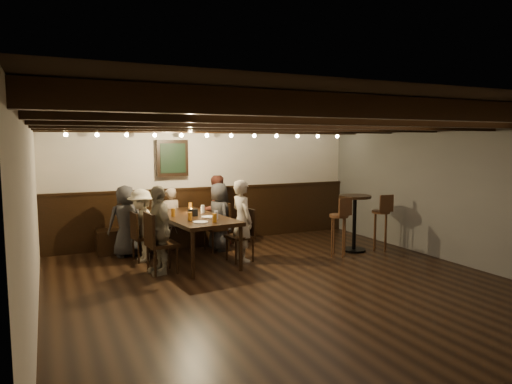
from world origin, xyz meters
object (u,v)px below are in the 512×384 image
person_bench_centre (170,218)px  bar_stool_right (381,229)px  bar_stool_left (339,234)px  chair_right_near (218,236)px  chair_left_near (144,246)px  chair_left_far (161,255)px  person_bench_left (126,221)px  chair_right_far (241,245)px  person_bench_right (216,210)px  person_right_far (242,221)px  dining_table (192,219)px  person_right_near (219,217)px  person_left_far (159,230)px  person_left_near (142,225)px  high_top_table (355,215)px

person_bench_centre → bar_stool_right: bearing=147.2°
bar_stool_left → chair_right_near: bearing=136.0°
chair_left_near → chair_left_far: bearing=-0.1°
chair_left_near → person_bench_centre: 0.99m
person_bench_left → chair_right_far: bearing=140.2°
person_bench_right → bar_stool_left: person_bench_right is taller
chair_left_near → bar_stool_right: bar_stool_right is taller
person_bench_left → bar_stool_left: person_bench_left is taller
chair_left_far → person_bench_centre: (0.56, 1.57, 0.30)m
person_bench_centre → person_right_far: size_ratio=0.85×
chair_left_far → bar_stool_right: size_ratio=0.90×
dining_table → person_right_far: bearing=-31.0°
chair_left_near → person_right_near: 1.52m
chair_left_near → person_left_far: person_left_far is taller
person_left_near → bar_stool_left: (3.30, -1.18, -0.23)m
dining_table → chair_right_near: bearing=32.0°
person_bench_centre → bar_stool_right: 4.05m
chair_left_far → chair_right_near: size_ratio=1.06×
dining_table → person_right_near: 0.88m
person_bench_left → high_top_table: size_ratio=1.21×
chair_left_far → person_bench_right: person_bench_right is taller
person_bench_centre → chair_left_far: bearing=64.3°
person_right_far → bar_stool_right: (2.71, -0.40, -0.31)m
person_bench_centre → bar_stool_right: size_ratio=1.11×
person_bench_centre → person_bench_right: (0.91, -0.05, 0.10)m
chair_left_far → bar_stool_left: bar_stool_left is taller
dining_table → person_bench_right: (0.80, 0.99, -0.03)m
dining_table → person_bench_centre: person_bench_centre is taller
chair_right_far → person_left_far: (-1.46, -0.16, 0.42)m
person_left_far → person_right_near: (1.39, 1.06, -0.05)m
chair_right_far → person_bench_left: (-1.75, 1.17, 0.37)m
chair_right_far → person_left_near: size_ratio=0.72×
chair_right_far → person_right_far: person_right_far is taller
person_bench_left → person_right_far: bearing=140.7°
bar_stool_left → chair_left_near: bearing=152.2°
chair_right_far → person_left_far: bearing=90.0°
person_bench_centre → person_right_near: (0.81, -0.52, 0.05)m
person_left_far → person_right_far: size_ratio=0.99×
person_bench_left → person_right_near: size_ratio=1.00×
person_right_near → bar_stool_left: (1.81, -1.34, -0.25)m
chair_right_far → person_bench_centre: 1.69m
chair_left_near → chair_right_near: (1.43, 0.15, 0.02)m
chair_right_near → person_bench_left: 1.72m
person_bench_right → person_left_near: size_ratio=1.11×
chair_right_far → chair_right_near: bearing=-0.0°
person_bench_centre → person_left_near: person_left_near is taller
chair_left_near → chair_right_far: size_ratio=0.95×
person_bench_right → person_bench_centre: bearing=-9.5°
chair_left_near → person_bench_centre: (0.65, 0.67, 0.34)m
person_bench_right → person_right_near: size_ratio=1.08×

